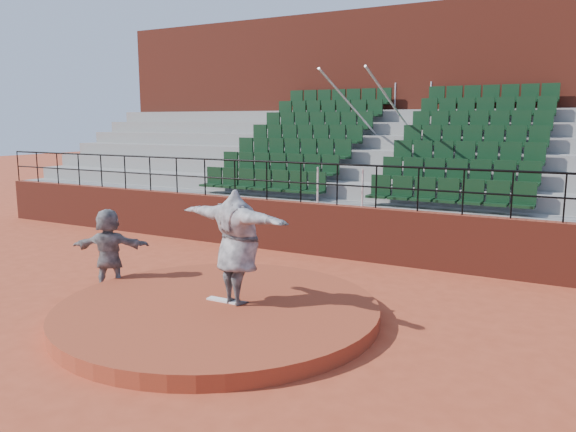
# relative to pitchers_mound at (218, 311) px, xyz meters

# --- Properties ---
(ground) EXTENTS (90.00, 90.00, 0.00)m
(ground) POSITION_rel_pitchers_mound_xyz_m (0.00, 0.00, -0.12)
(ground) COLOR #AE4427
(ground) RESTS_ON ground
(pitchers_mound) EXTENTS (5.50, 5.50, 0.25)m
(pitchers_mound) POSITION_rel_pitchers_mound_xyz_m (0.00, 0.00, 0.00)
(pitchers_mound) COLOR #993B22
(pitchers_mound) RESTS_ON ground
(pitching_rubber) EXTENTS (0.60, 0.15, 0.03)m
(pitching_rubber) POSITION_rel_pitchers_mound_xyz_m (0.00, 0.15, 0.14)
(pitching_rubber) COLOR white
(pitching_rubber) RESTS_ON pitchers_mound
(boundary_wall) EXTENTS (24.00, 0.30, 1.30)m
(boundary_wall) POSITION_rel_pitchers_mound_xyz_m (0.00, 5.00, 0.53)
(boundary_wall) COLOR maroon
(boundary_wall) RESTS_ON ground
(wall_railing) EXTENTS (24.04, 0.05, 1.03)m
(wall_railing) POSITION_rel_pitchers_mound_xyz_m (0.00, 5.00, 1.90)
(wall_railing) COLOR black
(wall_railing) RESTS_ON boundary_wall
(seating_deck) EXTENTS (24.00, 5.97, 4.63)m
(seating_deck) POSITION_rel_pitchers_mound_xyz_m (0.00, 8.64, 1.33)
(seating_deck) COLOR gray
(seating_deck) RESTS_ON ground
(press_box_facade) EXTENTS (24.00, 3.00, 7.10)m
(press_box_facade) POSITION_rel_pitchers_mound_xyz_m (0.00, 12.60, 3.43)
(press_box_facade) COLOR maroon
(press_box_facade) RESTS_ON ground
(pitcher) EXTENTS (2.50, 1.16, 1.97)m
(pitcher) POSITION_rel_pitchers_mound_xyz_m (0.28, 0.19, 1.11)
(pitcher) COLOR black
(pitcher) RESTS_ON pitchers_mound
(fielder) EXTENTS (1.57, 1.16, 1.64)m
(fielder) POSITION_rel_pitchers_mound_xyz_m (-2.87, 0.33, 0.70)
(fielder) COLOR black
(fielder) RESTS_ON ground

